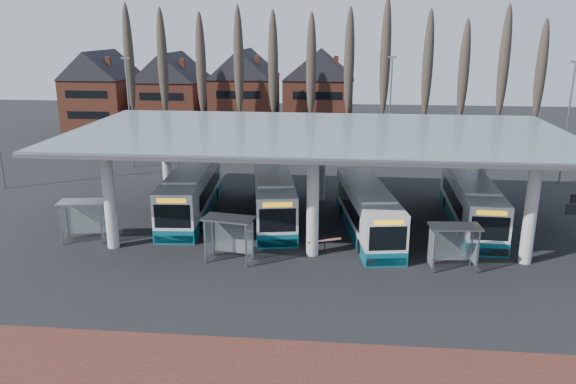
# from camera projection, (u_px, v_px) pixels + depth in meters

# --- Properties ---
(ground) EXTENTS (140.00, 140.00, 0.00)m
(ground) POSITION_uv_depth(u_px,v_px,m) (309.00, 272.00, 30.39)
(ground) COLOR black
(ground) RESTS_ON ground
(station_canopy) EXTENTS (32.00, 16.00, 6.34)m
(station_canopy) POSITION_uv_depth(u_px,v_px,m) (318.00, 141.00, 36.42)
(station_canopy) COLOR beige
(station_canopy) RESTS_ON ground
(poplar_row) EXTENTS (45.10, 1.10, 14.50)m
(poplar_row) POSITION_uv_depth(u_px,v_px,m) (329.00, 66.00, 59.42)
(poplar_row) COLOR #473D33
(poplar_row) RESTS_ON ground
(townhouse_row) EXTENTS (36.80, 10.30, 12.25)m
(townhouse_row) POSITION_uv_depth(u_px,v_px,m) (209.00, 82.00, 72.19)
(townhouse_row) COLOR brown
(townhouse_row) RESTS_ON ground
(lamp_post_a) EXTENTS (0.80, 0.16, 10.17)m
(lamp_post_a) POSITION_uv_depth(u_px,v_px,m) (129.00, 111.00, 51.57)
(lamp_post_a) COLOR slate
(lamp_post_a) RESTS_ON ground
(lamp_post_b) EXTENTS (0.80, 0.16, 10.17)m
(lamp_post_b) POSITION_uv_depth(u_px,v_px,m) (390.00, 109.00, 53.15)
(lamp_post_b) COLOR slate
(lamp_post_b) RESTS_ON ground
(lamp_post_c) EXTENTS (0.80, 0.16, 10.17)m
(lamp_post_c) POSITION_uv_depth(u_px,v_px,m) (568.00, 121.00, 46.11)
(lamp_post_c) COLOR slate
(lamp_post_c) RESTS_ON ground
(bus_0) EXTENTS (3.34, 12.01, 3.30)m
(bus_0) POSITION_uv_depth(u_px,v_px,m) (192.00, 193.00, 39.53)
(bus_0) COLOR silver
(bus_0) RESTS_ON ground
(bus_1) EXTENTS (4.39, 11.92, 3.24)m
(bus_1) POSITION_uv_depth(u_px,v_px,m) (273.00, 196.00, 38.83)
(bus_1) COLOR silver
(bus_1) RESTS_ON ground
(bus_2) EXTENTS (4.12, 11.36, 3.09)m
(bus_2) POSITION_uv_depth(u_px,v_px,m) (367.00, 211.00, 35.95)
(bus_2) COLOR silver
(bus_2) RESTS_ON ground
(bus_3) EXTENTS (2.73, 11.43, 3.16)m
(bus_3) POSITION_uv_depth(u_px,v_px,m) (471.00, 203.00, 37.41)
(bus_3) COLOR silver
(bus_3) RESTS_ON ground
(shelter_0) EXTENTS (2.97, 1.80, 2.59)m
(shelter_0) POSITION_uv_depth(u_px,v_px,m) (83.00, 212.00, 34.42)
(shelter_0) COLOR gray
(shelter_0) RESTS_ON ground
(shelter_1) EXTENTS (3.02, 1.87, 2.62)m
(shelter_1) POSITION_uv_depth(u_px,v_px,m) (230.00, 229.00, 31.41)
(shelter_1) COLOR gray
(shelter_1) RESTS_ON ground
(shelter_2) EXTENTS (2.84, 1.60, 2.53)m
(shelter_2) POSITION_uv_depth(u_px,v_px,m) (453.00, 237.00, 30.37)
(shelter_2) COLOR gray
(shelter_2) RESTS_ON ground
(barrier) EXTENTS (1.92, 0.94, 1.02)m
(barrier) POSITION_uv_depth(u_px,v_px,m) (324.00, 241.00, 32.64)
(barrier) COLOR black
(barrier) RESTS_ON ground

